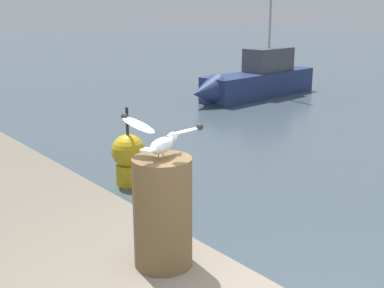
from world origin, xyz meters
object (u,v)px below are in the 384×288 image
(seagull, at_px, (162,138))
(boat_navy, at_px, (254,81))
(channel_buoy, at_px, (128,157))
(mooring_post, at_px, (163,212))

(seagull, relative_size, boat_navy, 0.11)
(boat_navy, bearing_deg, channel_buoy, -59.72)
(mooring_post, bearing_deg, seagull, 109.91)
(seagull, distance_m, boat_navy, 13.40)
(boat_navy, bearing_deg, seagull, -48.84)
(mooring_post, bearing_deg, channel_buoy, 150.90)
(seagull, bearing_deg, boat_navy, 131.16)
(seagull, height_order, channel_buoy, seagull)
(channel_buoy, bearing_deg, mooring_post, -29.10)
(channel_buoy, bearing_deg, boat_navy, 120.28)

